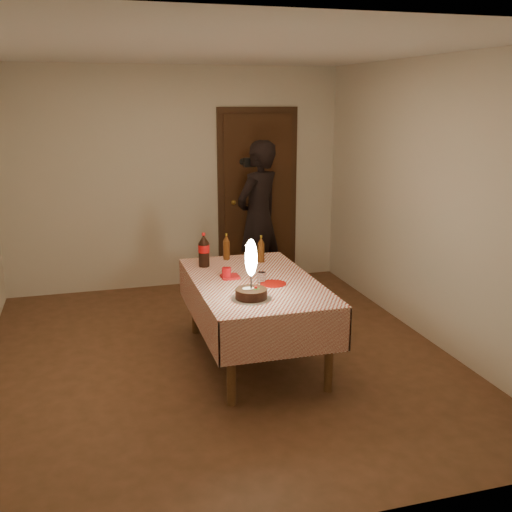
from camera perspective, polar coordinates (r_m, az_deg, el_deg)
The scene contains 12 objects.
ground at distance 5.40m, azimuth -3.50°, elevation -9.59°, with size 4.00×4.50×0.01m, color brown.
room_shell at distance 5.03m, azimuth -3.61°, elevation 8.23°, with size 4.04×4.54×2.62m.
dining_table at distance 5.14m, azimuth -0.15°, elevation -3.35°, with size 1.02×1.72×0.72m.
birthday_cake at distance 4.60m, azimuth -0.46°, elevation -2.54°, with size 0.31×0.31×0.47m.
red_plate at distance 5.00m, azimuth 1.64°, elevation -2.65°, with size 0.22×0.22×0.01m, color #B7130C.
red_cup at distance 5.13m, azimuth -2.82°, elevation -1.67°, with size 0.08×0.08×0.10m, color #B80C12.
clear_cup at distance 5.03m, azimuth 0.52°, elevation -2.04°, with size 0.07×0.07×0.09m, color white.
napkin_stack at distance 5.18m, azimuth -2.48°, elevation -1.98°, with size 0.15×0.15×0.02m, color red.
cola_bottle at distance 5.50m, azimuth -4.99°, elevation 0.54°, with size 0.10×0.10×0.32m.
amber_bottle_left at distance 5.74m, azimuth -2.83°, elevation 0.82°, with size 0.06×0.06×0.25m.
amber_bottle_right at distance 5.64m, azimuth 0.49°, elevation 0.61°, with size 0.06×0.06×0.25m.
photographer at distance 6.91m, azimuth 0.22°, elevation 3.66°, with size 0.77×0.72×1.77m.
Camera 1 is at (-1.05, -4.80, 2.23)m, focal length 42.00 mm.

